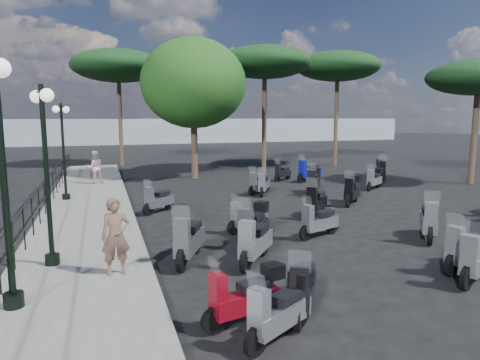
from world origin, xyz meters
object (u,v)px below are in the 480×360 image
object	(u,v)px
scooter_17	(429,221)
pine_0	(265,63)
lamp_post_2	(63,145)
scooter_5	(303,290)
scooter_0	(245,298)
scooter_26	(381,171)
scooter_6	(480,257)
scooter_25	(374,179)
scooter_12	(467,247)
pine_2	(118,66)
pedestrian_far	(95,167)
scooter_13	(319,222)
scooter_14	(316,203)
scooter_4	(158,201)
scooter_8	(248,218)
scooter_10	(263,185)
scooter_19	(313,182)
scooter_3	(253,226)
scooter_20	(309,172)
woman	(116,236)
scooter_9	(259,184)
scooter_7	(255,243)
lamp_post_0	(3,168)
scooter_1	(280,311)
broadleaf_tree	(193,84)
scooter_18	(352,191)
lamp_post_1	(46,164)
scooter_15	(282,173)
pine_3	(479,78)

from	to	relation	value
scooter_17	pine_0	size ratio (longest dim) A/B	0.20
lamp_post_2	scooter_5	xyz separation A→B (m)	(4.52, -11.50, -1.81)
scooter_0	scooter_26	distance (m)	17.18
scooter_6	scooter_25	xyz separation A→B (m)	(4.76, 10.26, -0.06)
scooter_12	pine_2	world-z (taller)	pine_2
pedestrian_far	scooter_13	xyz separation A→B (m)	(6.01, -11.17, -0.51)
scooter_14	scooter_17	distance (m)	3.71
scooter_4	scooter_8	world-z (taller)	scooter_4
scooter_10	scooter_19	bearing A→B (deg)	-164.99
lamp_post_2	pine_0	size ratio (longest dim) A/B	0.49
scooter_3	scooter_6	size ratio (longest dim) A/B	0.86
scooter_5	scooter_12	distance (m)	4.47
scooter_19	scooter_20	world-z (taller)	scooter_20
scooter_19	scooter_10	bearing A→B (deg)	23.24
woman	scooter_13	world-z (taller)	woman
scooter_6	scooter_20	bearing A→B (deg)	-37.06
scooter_17	scooter_20	size ratio (longest dim) A/B	0.87
scooter_9	pine_2	world-z (taller)	pine_2
scooter_25	scooter_20	bearing A→B (deg)	-3.53
scooter_12	scooter_0	bearing A→B (deg)	80.24
scooter_7	lamp_post_0	bearing A→B (deg)	52.59
scooter_25	lamp_post_2	bearing A→B (deg)	50.98
pedestrian_far	scooter_1	size ratio (longest dim) A/B	1.13
pedestrian_far	pine_2	distance (m)	10.59
scooter_6	scooter_14	bearing A→B (deg)	-20.35
lamp_post_2	scooter_10	distance (m)	8.19
scooter_20	broadleaf_tree	bearing A→B (deg)	34.17
scooter_1	scooter_20	distance (m)	16.14
scooter_17	pine_2	bearing A→B (deg)	-33.35
scooter_3	scooter_10	size ratio (longest dim) A/B	0.96
scooter_10	scooter_19	distance (m)	2.20
scooter_18	scooter_13	bearing A→B (deg)	91.93
scooter_12	scooter_25	distance (m)	10.64
scooter_4	scooter_0	bearing A→B (deg)	140.42
scooter_8	scooter_20	bearing A→B (deg)	-55.01
lamp_post_1	pedestrian_far	xyz separation A→B (m)	(0.79, 11.72, -1.42)
scooter_15	scooter_25	distance (m)	4.80
scooter_4	scooter_18	world-z (taller)	scooter_18
scooter_3	scooter_26	size ratio (longest dim) A/B	0.87
scooter_15	scooter_20	size ratio (longest dim) A/B	0.75
lamp_post_1	pine_0	size ratio (longest dim) A/B	0.51
lamp_post_2	pedestrian_far	xyz separation A→B (m)	(1.05, 3.82, -1.32)
pedestrian_far	scooter_5	xyz separation A→B (m)	(3.48, -15.32, -0.48)
lamp_post_2	scooter_7	xyz separation A→B (m)	(4.62, -8.85, -1.76)
scooter_6	pine_3	distance (m)	15.23
scooter_19	broadleaf_tree	distance (m)	8.74
scooter_4	scooter_19	size ratio (longest dim) A/B	0.80
scooter_1	scooter_19	world-z (taller)	scooter_19
scooter_7	scooter_15	xyz separation A→B (m)	(5.76, 11.59, -0.08)
scooter_3	scooter_7	xyz separation A→B (m)	(-0.47, -1.44, -0.02)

